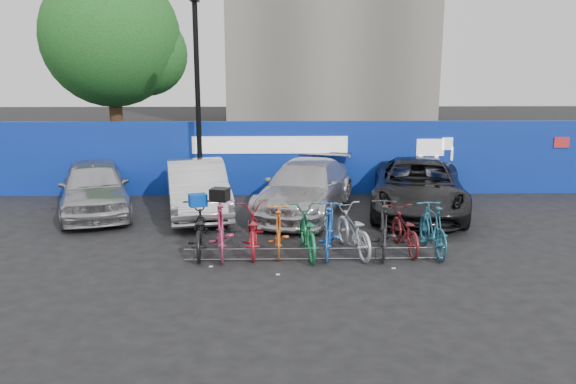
{
  "coord_description": "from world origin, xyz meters",
  "views": [
    {
      "loc": [
        -0.86,
        -12.05,
        4.05
      ],
      "look_at": [
        -0.52,
        2.0,
        0.95
      ],
      "focal_mm": 35.0,
      "sensor_mm": 36.0,
      "label": 1
    }
  ],
  "objects_px": {
    "bike_rack": "(315,254)",
    "bike_3": "(278,230)",
    "car_3": "(418,187)",
    "bike_2": "(252,230)",
    "bike_0": "(199,230)",
    "lamppost": "(198,95)",
    "bike_4": "(307,231)",
    "bike_8": "(404,230)",
    "car_1": "(197,188)",
    "bike_1": "(221,228)",
    "bike_5": "(329,229)",
    "bike_7": "(384,228)",
    "tree": "(118,41)",
    "bike_9": "(433,229)",
    "bike_6": "(353,230)",
    "car_0": "(95,187)",
    "car_2": "(305,188)"
  },
  "relations": [
    {
      "from": "lamppost",
      "to": "bike_4",
      "type": "bearing_deg",
      "value": -61.11
    },
    {
      "from": "lamppost",
      "to": "bike_3",
      "type": "bearing_deg",
      "value": -65.86
    },
    {
      "from": "tree",
      "to": "bike_2",
      "type": "height_order",
      "value": "tree"
    },
    {
      "from": "bike_6",
      "to": "bike_9",
      "type": "relative_size",
      "value": 1.05
    },
    {
      "from": "bike_9",
      "to": "bike_4",
      "type": "bearing_deg",
      "value": -2.12
    },
    {
      "from": "bike_5",
      "to": "bike_7",
      "type": "bearing_deg",
      "value": -171.11
    },
    {
      "from": "car_3",
      "to": "bike_2",
      "type": "bearing_deg",
      "value": -130.92
    },
    {
      "from": "bike_0",
      "to": "bike_6",
      "type": "xyz_separation_m",
      "value": [
        3.43,
        -0.08,
        -0.01
      ]
    },
    {
      "from": "tree",
      "to": "bike_9",
      "type": "height_order",
      "value": "tree"
    },
    {
      "from": "bike_7",
      "to": "tree",
      "type": "bearing_deg",
      "value": -41.27
    },
    {
      "from": "car_3",
      "to": "bike_5",
      "type": "relative_size",
      "value": 2.86
    },
    {
      "from": "lamppost",
      "to": "bike_rack",
      "type": "height_order",
      "value": "lamppost"
    },
    {
      "from": "bike_4",
      "to": "bike_1",
      "type": "bearing_deg",
      "value": -5.91
    },
    {
      "from": "bike_7",
      "to": "bike_8",
      "type": "relative_size",
      "value": 1.08
    },
    {
      "from": "bike_rack",
      "to": "bike_0",
      "type": "distance_m",
      "value": 2.65
    },
    {
      "from": "bike_2",
      "to": "bike_5",
      "type": "relative_size",
      "value": 1.03
    },
    {
      "from": "bike_rack",
      "to": "car_0",
      "type": "xyz_separation_m",
      "value": [
        -5.95,
        4.18,
        0.61
      ]
    },
    {
      "from": "bike_5",
      "to": "bike_6",
      "type": "height_order",
      "value": "bike_5"
    },
    {
      "from": "bike_5",
      "to": "bike_6",
      "type": "relative_size",
      "value": 0.94
    },
    {
      "from": "car_3",
      "to": "bike_5",
      "type": "xyz_separation_m",
      "value": [
        -2.87,
        -3.62,
        -0.18
      ]
    },
    {
      "from": "car_0",
      "to": "bike_0",
      "type": "distance_m",
      "value": 4.94
    },
    {
      "from": "tree",
      "to": "car_3",
      "type": "bearing_deg",
      "value": -33.33
    },
    {
      "from": "bike_0",
      "to": "bike_9",
      "type": "distance_m",
      "value": 5.2
    },
    {
      "from": "tree",
      "to": "bike_7",
      "type": "distance_m",
      "value": 13.91
    },
    {
      "from": "bike_4",
      "to": "bike_5",
      "type": "relative_size",
      "value": 1.06
    },
    {
      "from": "lamppost",
      "to": "car_1",
      "type": "distance_m",
      "value": 3.14
    },
    {
      "from": "bike_8",
      "to": "bike_4",
      "type": "bearing_deg",
      "value": -0.06
    },
    {
      "from": "bike_0",
      "to": "bike_2",
      "type": "xyz_separation_m",
      "value": [
        1.18,
        0.04,
        -0.03
      ]
    },
    {
      "from": "car_3",
      "to": "bike_1",
      "type": "bearing_deg",
      "value": -133.51
    },
    {
      "from": "bike_8",
      "to": "car_1",
      "type": "bearing_deg",
      "value": -39.22
    },
    {
      "from": "car_0",
      "to": "bike_6",
      "type": "height_order",
      "value": "car_0"
    },
    {
      "from": "bike_4",
      "to": "bike_5",
      "type": "bearing_deg",
      "value": 174.73
    },
    {
      "from": "lamppost",
      "to": "bike_5",
      "type": "height_order",
      "value": "lamppost"
    },
    {
      "from": "bike_7",
      "to": "bike_9",
      "type": "xyz_separation_m",
      "value": [
        1.1,
        0.01,
        -0.02
      ]
    },
    {
      "from": "bike_3",
      "to": "bike_7",
      "type": "distance_m",
      "value": 2.34
    },
    {
      "from": "bike_rack",
      "to": "bike_3",
      "type": "relative_size",
      "value": 3.23
    },
    {
      "from": "car_0",
      "to": "lamppost",
      "type": "bearing_deg",
      "value": 15.8
    },
    {
      "from": "car_3",
      "to": "bike_1",
      "type": "distance_m",
      "value": 6.38
    },
    {
      "from": "lamppost",
      "to": "car_0",
      "type": "xyz_separation_m",
      "value": [
        -2.75,
        -1.82,
        -2.5
      ]
    },
    {
      "from": "bike_0",
      "to": "bike_8",
      "type": "xyz_separation_m",
      "value": [
        4.62,
        0.05,
        -0.06
      ]
    },
    {
      "from": "bike_3",
      "to": "bike_7",
      "type": "xyz_separation_m",
      "value": [
        2.33,
        -0.15,
        0.08
      ]
    },
    {
      "from": "bike_1",
      "to": "bike_6",
      "type": "relative_size",
      "value": 1.02
    },
    {
      "from": "bike_4",
      "to": "car_0",
      "type": "bearing_deg",
      "value": -37.73
    },
    {
      "from": "bike_rack",
      "to": "bike_8",
      "type": "distance_m",
      "value": 2.19
    },
    {
      "from": "tree",
      "to": "bike_7",
      "type": "height_order",
      "value": "tree"
    },
    {
      "from": "bike_rack",
      "to": "car_1",
      "type": "relative_size",
      "value": 1.24
    },
    {
      "from": "lamppost",
      "to": "bike_9",
      "type": "bearing_deg",
      "value": -43.45
    },
    {
      "from": "car_2",
      "to": "bike_4",
      "type": "relative_size",
      "value": 2.52
    },
    {
      "from": "car_3",
      "to": "bike_4",
      "type": "xyz_separation_m",
      "value": [
        -3.37,
        -3.62,
        -0.23
      ]
    },
    {
      "from": "bike_5",
      "to": "bike_8",
      "type": "xyz_separation_m",
      "value": [
        1.72,
        0.2,
        -0.09
      ]
    }
  ]
}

